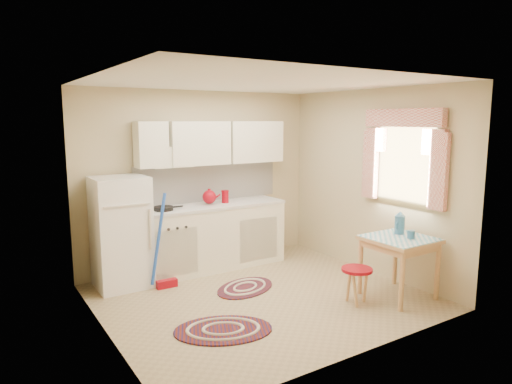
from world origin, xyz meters
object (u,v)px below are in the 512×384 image
at_px(base_cabinets, 207,238).
at_px(fridge, 121,232).
at_px(table, 398,267).
at_px(stool, 356,286).

bearing_deg(base_cabinets, fridge, -177.65).
distance_m(fridge, base_cabinets, 1.24).
xyz_separation_m(fridge, table, (2.65, -2.12, -0.34)).
bearing_deg(fridge, base_cabinets, 2.35).
xyz_separation_m(fridge, base_cabinets, (1.22, 0.05, -0.26)).
relative_size(fridge, base_cabinets, 0.62).
distance_m(fridge, stool, 2.93).
height_order(fridge, base_cabinets, fridge).
relative_size(fridge, stool, 3.33).
xyz_separation_m(base_cabinets, stool, (0.87, -2.05, -0.23)).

